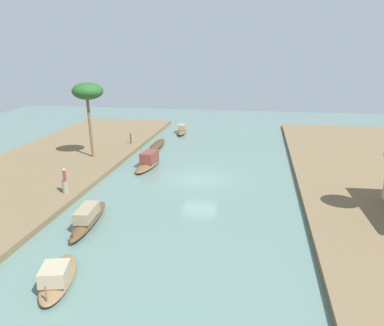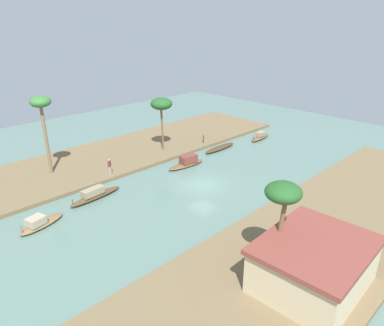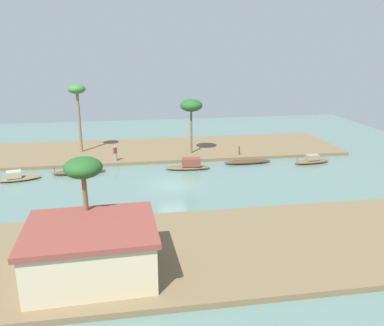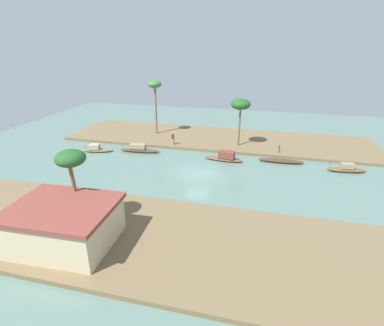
{
  "view_description": "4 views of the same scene",
  "coord_description": "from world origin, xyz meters",
  "px_view_note": "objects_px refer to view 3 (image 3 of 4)",
  "views": [
    {
      "loc": [
        27.57,
        4.08,
        9.26
      ],
      "look_at": [
        -2.54,
        -1.02,
        0.43
      ],
      "focal_mm": 36.83,
      "sensor_mm": 36.0,
      "label": 1
    },
    {
      "loc": [
        23.36,
        22.05,
        15.22
      ],
      "look_at": [
        -1.47,
        -2.96,
        1.06
      ],
      "focal_mm": 33.91,
      "sensor_mm": 36.0,
      "label": 2
    },
    {
      "loc": [
        3.74,
        34.36,
        12.45
      ],
      "look_at": [
        -2.34,
        -3.02,
        1.16
      ],
      "focal_mm": 36.79,
      "sensor_mm": 36.0,
      "label": 3
    },
    {
      "loc": [
        -6.86,
        29.73,
        13.59
      ],
      "look_at": [
        0.95,
        -1.15,
        0.7
      ],
      "focal_mm": 28.3,
      "sensor_mm": 36.0,
      "label": 4
    }
  ],
  "objects_px": {
    "sampan_open_hull": "(78,170)",
    "sampan_with_red_awning": "(189,165)",
    "person_on_near_bank": "(115,155)",
    "palm_tree_left_far": "(77,94)",
    "sampan_midstream": "(18,177)",
    "mooring_post": "(239,150)",
    "sampan_foreground": "(247,162)",
    "sampan_near_left_bank": "(312,161)",
    "palm_tree_right_tall": "(83,171)",
    "palm_tree_left_near": "(191,106)",
    "riverside_building": "(92,250)"
  },
  "relations": [
    {
      "from": "sampan_midstream",
      "to": "mooring_post",
      "type": "distance_m",
      "value": 23.69
    },
    {
      "from": "sampan_foreground",
      "to": "person_on_near_bank",
      "type": "height_order",
      "value": "person_on_near_bank"
    },
    {
      "from": "palm_tree_left_near",
      "to": "sampan_midstream",
      "type": "bearing_deg",
      "value": 19.1
    },
    {
      "from": "sampan_near_left_bank",
      "to": "riverside_building",
      "type": "relative_size",
      "value": 0.6
    },
    {
      "from": "sampan_open_hull",
      "to": "sampan_foreground",
      "type": "distance_m",
      "value": 17.98
    },
    {
      "from": "person_on_near_bank",
      "to": "mooring_post",
      "type": "bearing_deg",
      "value": -29.14
    },
    {
      "from": "mooring_post",
      "to": "palm_tree_left_near",
      "type": "distance_m",
      "value": 7.52
    },
    {
      "from": "sampan_open_hull",
      "to": "mooring_post",
      "type": "height_order",
      "value": "mooring_post"
    },
    {
      "from": "riverside_building",
      "to": "person_on_near_bank",
      "type": "bearing_deg",
      "value": -93.8
    },
    {
      "from": "sampan_near_left_bank",
      "to": "sampan_midstream",
      "type": "height_order",
      "value": "sampan_near_left_bank"
    },
    {
      "from": "sampan_foreground",
      "to": "mooring_post",
      "type": "height_order",
      "value": "mooring_post"
    },
    {
      "from": "sampan_foreground",
      "to": "palm_tree_left_near",
      "type": "relative_size",
      "value": 0.85
    },
    {
      "from": "sampan_with_red_awning",
      "to": "palm_tree_left_far",
      "type": "xyz_separation_m",
      "value": [
        11.77,
        -8.02,
        6.74
      ]
    },
    {
      "from": "person_on_near_bank",
      "to": "palm_tree_left_far",
      "type": "distance_m",
      "value": 8.75
    },
    {
      "from": "person_on_near_bank",
      "to": "riverside_building",
      "type": "distance_m",
      "value": 22.67
    },
    {
      "from": "sampan_open_hull",
      "to": "sampan_with_red_awning",
      "type": "height_order",
      "value": "sampan_with_red_awning"
    },
    {
      "from": "palm_tree_left_near",
      "to": "sampan_near_left_bank",
      "type": "bearing_deg",
      "value": 156.76
    },
    {
      "from": "sampan_midstream",
      "to": "palm_tree_left_far",
      "type": "distance_m",
      "value": 12.32
    },
    {
      "from": "palm_tree_right_tall",
      "to": "sampan_open_hull",
      "type": "bearing_deg",
      "value": -81.43
    },
    {
      "from": "palm_tree_left_near",
      "to": "riverside_building",
      "type": "distance_m",
      "value": 26.64
    },
    {
      "from": "riverside_building",
      "to": "sampan_with_red_awning",
      "type": "bearing_deg",
      "value": -115.55
    },
    {
      "from": "palm_tree_left_far",
      "to": "sampan_with_red_awning",
      "type": "bearing_deg",
      "value": 145.73
    },
    {
      "from": "sampan_foreground",
      "to": "riverside_building",
      "type": "xyz_separation_m",
      "value": [
        14.97,
        20.28,
        1.62
      ]
    },
    {
      "from": "sampan_open_hull",
      "to": "palm_tree_left_far",
      "type": "distance_m",
      "value": 10.34
    },
    {
      "from": "sampan_with_red_awning",
      "to": "sampan_foreground",
      "type": "relative_size",
      "value": 0.9
    },
    {
      "from": "person_on_near_bank",
      "to": "palm_tree_left_far",
      "type": "height_order",
      "value": "palm_tree_left_far"
    },
    {
      "from": "sampan_midstream",
      "to": "palm_tree_left_near",
      "type": "distance_m",
      "value": 19.74
    },
    {
      "from": "palm_tree_left_far",
      "to": "sampan_near_left_bank",
      "type": "bearing_deg",
      "value": 162.34
    },
    {
      "from": "mooring_post",
      "to": "palm_tree_right_tall",
      "type": "xyz_separation_m",
      "value": [
        15.13,
        20.66,
        4.83
      ]
    },
    {
      "from": "sampan_near_left_bank",
      "to": "sampan_foreground",
      "type": "relative_size",
      "value": 0.8
    },
    {
      "from": "mooring_post",
      "to": "palm_tree_left_far",
      "type": "xyz_separation_m",
      "value": [
        18.18,
        -4.42,
        6.35
      ]
    },
    {
      "from": "sampan_with_red_awning",
      "to": "sampan_midstream",
      "type": "height_order",
      "value": "sampan_with_red_awning"
    },
    {
      "from": "sampan_foreground",
      "to": "palm_tree_left_far",
      "type": "height_order",
      "value": "palm_tree_left_far"
    },
    {
      "from": "sampan_foreground",
      "to": "person_on_near_bank",
      "type": "bearing_deg",
      "value": -10.62
    },
    {
      "from": "palm_tree_left_far",
      "to": "palm_tree_right_tall",
      "type": "distance_m",
      "value": 25.3
    },
    {
      "from": "palm_tree_left_far",
      "to": "sampan_midstream",
      "type": "bearing_deg",
      "value": 60.26
    },
    {
      "from": "sampan_near_left_bank",
      "to": "sampan_foreground",
      "type": "bearing_deg",
      "value": -15.0
    },
    {
      "from": "riverside_building",
      "to": "palm_tree_left_far",
      "type": "bearing_deg",
      "value": -84.97
    },
    {
      "from": "sampan_foreground",
      "to": "sampan_near_left_bank",
      "type": "bearing_deg",
      "value": 169.99
    },
    {
      "from": "palm_tree_right_tall",
      "to": "person_on_near_bank",
      "type": "bearing_deg",
      "value": -92.92
    },
    {
      "from": "palm_tree_left_far",
      "to": "riverside_building",
      "type": "xyz_separation_m",
      "value": [
        -3.43,
        27.29,
        -5.35
      ]
    },
    {
      "from": "mooring_post",
      "to": "sampan_with_red_awning",
      "type": "bearing_deg",
      "value": 29.39
    },
    {
      "from": "mooring_post",
      "to": "riverside_building",
      "type": "xyz_separation_m",
      "value": [
        14.75,
        22.88,
        0.99
      ]
    },
    {
      "from": "sampan_near_left_bank",
      "to": "sampan_with_red_awning",
      "type": "xyz_separation_m",
      "value": [
        13.66,
        -0.07,
        0.11
      ]
    },
    {
      "from": "sampan_near_left_bank",
      "to": "palm_tree_right_tall",
      "type": "bearing_deg",
      "value": 30.96
    },
    {
      "from": "person_on_near_bank",
      "to": "sampan_open_hull",
      "type": "bearing_deg",
      "value": -169.22
    },
    {
      "from": "sampan_near_left_bank",
      "to": "mooring_post",
      "type": "relative_size",
      "value": 4.3
    },
    {
      "from": "sampan_foreground",
      "to": "sampan_open_hull",
      "type": "bearing_deg",
      "value": 1.27
    },
    {
      "from": "sampan_midstream",
      "to": "palm_tree_left_far",
      "type": "xyz_separation_m",
      "value": [
        -5.08,
        -8.89,
        6.86
      ]
    },
    {
      "from": "sampan_with_red_awning",
      "to": "sampan_midstream",
      "type": "xyz_separation_m",
      "value": [
        16.85,
        0.87,
        -0.12
      ]
    }
  ]
}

